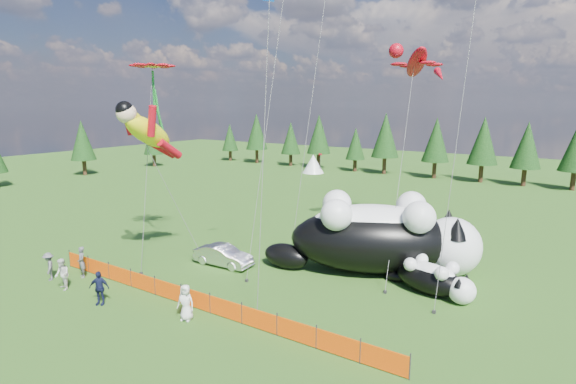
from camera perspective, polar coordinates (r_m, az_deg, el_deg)
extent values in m
plane|color=#163B0A|center=(25.91, -6.86, -12.06)|extent=(160.00, 160.00, 0.00)
cylinder|color=#262626|center=(31.97, -25.97, -7.56)|extent=(0.06, 0.06, 1.10)
cylinder|color=#262626|center=(30.33, -23.99, -8.36)|extent=(0.06, 0.06, 1.10)
cylinder|color=#262626|center=(28.74, -21.79, -9.25)|extent=(0.06, 0.06, 1.10)
cylinder|color=#262626|center=(27.21, -19.31, -10.23)|extent=(0.06, 0.06, 1.10)
cylinder|color=#262626|center=(25.74, -16.53, -11.29)|extent=(0.06, 0.06, 1.10)
cylinder|color=#262626|center=(24.34, -13.40, -12.45)|extent=(0.06, 0.06, 1.10)
cylinder|color=#262626|center=(23.03, -9.86, -13.71)|extent=(0.06, 0.06, 1.10)
cylinder|color=#262626|center=(21.83, -5.88, -15.05)|extent=(0.06, 0.06, 1.10)
cylinder|color=#262626|center=(20.76, -1.39, -16.45)|extent=(0.06, 0.06, 1.10)
cylinder|color=#262626|center=(19.82, 3.62, -17.88)|extent=(0.06, 0.06, 1.10)
cylinder|color=#262626|center=(19.05, 9.17, -19.30)|extent=(0.06, 0.06, 1.10)
cylinder|color=#262626|center=(18.47, 15.22, -20.62)|extent=(0.06, 0.06, 1.10)
cube|color=#F64C05|center=(31.16, -25.00, -8.04)|extent=(2.00, 0.04, 0.90)
cube|color=#F64C05|center=(29.55, -22.91, -8.89)|extent=(2.00, 0.04, 0.90)
cube|color=#F64C05|center=(27.99, -20.58, -9.82)|extent=(2.00, 0.04, 0.90)
cube|color=#F64C05|center=(26.48, -17.96, -10.85)|extent=(2.00, 0.04, 0.90)
cube|color=#F64C05|center=(25.05, -15.00, -11.97)|extent=(2.00, 0.04, 0.90)
cube|color=#F64C05|center=(23.70, -11.68, -13.18)|extent=(2.00, 0.04, 0.90)
cube|color=#F64C05|center=(22.44, -7.92, -14.48)|extent=(2.00, 0.04, 0.90)
cube|color=#F64C05|center=(21.30, -3.70, -15.86)|extent=(2.00, 0.04, 0.90)
cube|color=#F64C05|center=(20.29, 1.04, -17.29)|extent=(2.00, 0.04, 0.90)
cube|color=#F64C05|center=(19.44, 6.32, -18.72)|extent=(2.00, 0.04, 0.90)
cube|color=#F64C05|center=(18.76, 12.13, -20.11)|extent=(2.00, 0.04, 0.90)
ellipsoid|color=black|center=(28.01, 10.68, -6.04)|extent=(11.01, 8.61, 3.99)
ellipsoid|color=white|center=(27.74, 10.75, -4.07)|extent=(8.23, 6.33, 2.44)
sphere|color=white|center=(28.79, 20.00, -6.52)|extent=(3.55, 3.55, 3.55)
sphere|color=#E95A72|center=(29.18, 22.90, -6.50)|extent=(0.50, 0.50, 0.50)
ellipsoid|color=black|center=(28.51, -0.25, -8.12)|extent=(3.47, 2.77, 1.55)
cone|color=black|center=(27.41, 20.69, -4.35)|extent=(1.24, 1.24, 1.24)
cone|color=black|center=(29.42, 19.72, -3.27)|extent=(1.24, 1.24, 1.24)
sphere|color=white|center=(29.20, 15.40, -1.73)|extent=(1.86, 1.86, 1.86)
sphere|color=white|center=(26.43, 16.32, -3.10)|extent=(1.86, 1.86, 1.86)
sphere|color=white|center=(28.86, 6.23, -1.54)|extent=(1.86, 1.86, 1.86)
sphere|color=white|center=(26.05, 6.16, -2.91)|extent=(1.86, 1.86, 1.86)
ellipsoid|color=black|center=(26.06, 17.53, -10.50)|extent=(4.29, 2.75, 1.58)
ellipsoid|color=white|center=(25.92, 17.58, -9.68)|extent=(3.22, 2.01, 0.97)
sphere|color=white|center=(25.32, 21.22, -11.61)|extent=(1.41, 1.41, 1.41)
sphere|color=#E95A72|center=(25.09, 22.47, -11.91)|extent=(0.20, 0.20, 0.20)
ellipsoid|color=black|center=(27.24, 13.56, -10.42)|extent=(1.35, 0.90, 0.62)
cone|color=black|center=(24.75, 20.87, -10.70)|extent=(0.49, 0.49, 0.49)
cone|color=black|center=(25.47, 21.73, -10.14)|extent=(0.49, 0.49, 0.49)
sphere|color=white|center=(25.86, 20.15, -9.07)|extent=(0.74, 0.74, 0.74)
sphere|color=white|center=(24.90, 18.92, -9.77)|extent=(0.74, 0.74, 0.74)
sphere|color=white|center=(26.68, 16.59, -8.22)|extent=(0.74, 0.74, 0.74)
sphere|color=white|center=(25.75, 15.27, -8.86)|extent=(0.74, 0.74, 0.74)
imported|color=silver|center=(29.24, -8.21, -7.99)|extent=(4.04, 1.59, 1.31)
imported|color=#56565A|center=(29.62, -24.73, -8.09)|extent=(0.79, 0.65, 1.88)
imported|color=silver|center=(28.16, -26.77, -9.33)|extent=(0.98, 0.74, 1.79)
imported|color=#161A3C|center=(25.44, -22.85, -11.16)|extent=(1.18, 0.98, 1.79)
imported|color=#56565A|center=(30.03, -28.09, -8.35)|extent=(1.21, 1.04, 1.67)
imported|color=silver|center=(22.49, -12.87, -13.53)|extent=(0.98, 0.77, 1.77)
cylinder|color=#595959|center=(28.93, -13.88, -0.85)|extent=(0.03, 0.03, 8.89)
cube|color=#262626|center=(30.22, -10.63, -8.58)|extent=(0.15, 0.15, 0.16)
cylinder|color=#595959|center=(28.99, 14.37, 3.67)|extent=(0.03, 0.03, 16.56)
cube|color=#262626|center=(25.65, 12.23, -12.29)|extent=(0.15, 0.15, 0.16)
cylinder|color=#595959|center=(29.03, -17.50, 3.02)|extent=(0.03, 0.03, 12.85)
cube|color=#262626|center=(29.01, -18.15, -9.81)|extent=(0.15, 0.15, 0.16)
cube|color=#18852B|center=(30.36, -16.58, 10.30)|extent=(0.20, 0.20, 4.49)
cylinder|color=#595959|center=(27.50, -2.69, 8.60)|extent=(0.03, 0.03, 18.67)
cube|color=#262626|center=(26.68, -5.27, -11.14)|extent=(0.15, 0.15, 0.16)
cylinder|color=#595959|center=(24.69, 21.28, 10.90)|extent=(0.03, 0.03, 21.30)
cube|color=#262626|center=(24.02, 18.05, -14.27)|extent=(0.15, 0.15, 0.16)
cylinder|color=#595959|center=(21.69, -3.15, 4.83)|extent=(0.03, 0.03, 15.56)
cube|color=#262626|center=(22.52, -3.96, -15.49)|extent=(0.15, 0.15, 0.16)
cylinder|color=#595959|center=(30.95, 2.81, 10.01)|extent=(0.03, 0.03, 20.20)
cube|color=#262626|center=(29.34, 0.25, -8.99)|extent=(0.15, 0.15, 0.16)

